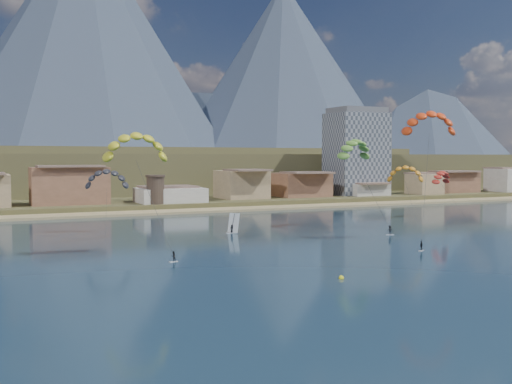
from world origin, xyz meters
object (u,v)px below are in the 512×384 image
(kitesurfer_yellow, at_px, (136,143))
(kitesurfer_green, at_px, (355,147))
(apartment_tower, at_px, (356,152))
(watchtower, at_px, (155,189))
(windsurfer, at_px, (233,227))
(buoy, at_px, (341,278))
(kitesurfer_orange, at_px, (429,120))

(kitesurfer_yellow, relative_size, kitesurfer_green, 0.93)
(apartment_tower, relative_size, watchtower, 3.72)
(watchtower, distance_m, windsurfer, 58.32)
(kitesurfer_green, bearing_deg, watchtower, 116.91)
(watchtower, relative_size, buoy, 12.81)
(windsurfer, relative_size, buoy, 6.19)
(kitesurfer_green, xyz_separation_m, buoy, (-34.60, -48.57, -18.03))
(kitesurfer_yellow, height_order, buoy, kitesurfer_yellow)
(kitesurfer_yellow, bearing_deg, apartment_tower, 41.34)
(apartment_tower, xyz_separation_m, kitesurfer_yellow, (-104.23, -91.71, 0.30))
(kitesurfer_yellow, bearing_deg, kitesurfer_orange, -5.29)
(windsurfer, height_order, buoy, windsurfer)
(kitesurfer_orange, xyz_separation_m, kitesurfer_green, (-0.93, 23.67, -4.81))
(kitesurfer_yellow, bearing_deg, kitesurfer_green, 18.88)
(apartment_tower, xyz_separation_m, buoy, (-84.58, -121.72, -17.70))
(kitesurfer_orange, bearing_deg, windsurfer, 140.83)
(apartment_tower, distance_m, kitesurfer_yellow, 138.83)
(kitesurfer_green, relative_size, windsurfer, 5.51)
(watchtower, distance_m, buoy, 108.00)
(watchtower, xyz_separation_m, windsurfer, (0.61, -58.10, -5.05))
(kitesurfer_yellow, xyz_separation_m, windsurfer, (24.84, 19.61, -16.80))
(kitesurfer_green, distance_m, buoy, 62.30)
(apartment_tower, height_order, kitesurfer_yellow, apartment_tower)
(kitesurfer_green, bearing_deg, kitesurfer_yellow, -161.12)
(windsurfer, bearing_deg, buoy, -95.97)
(apartment_tower, bearing_deg, watchtower, -170.07)
(watchtower, relative_size, windsurfer, 2.07)
(kitesurfer_orange, relative_size, windsurfer, 6.55)
(kitesurfer_orange, relative_size, buoy, 40.55)
(apartment_tower, height_order, windsurfer, apartment_tower)
(kitesurfer_yellow, height_order, kitesurfer_green, kitesurfer_yellow)
(kitesurfer_yellow, xyz_separation_m, buoy, (19.66, -30.01, -18.01))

